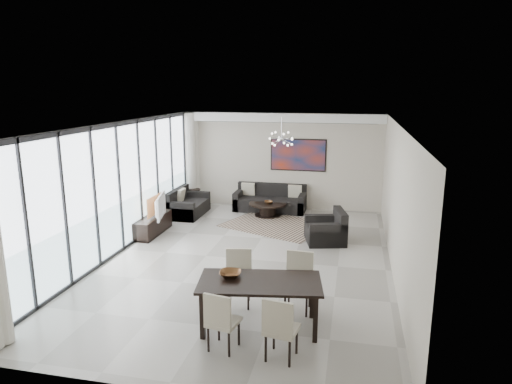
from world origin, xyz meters
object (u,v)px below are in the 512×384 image
(dining_table, at_px, (260,286))
(tv_console, at_px, (153,225))
(sofa_main, at_px, (270,202))
(television, at_px, (157,206))
(coffee_table, at_px, (268,208))

(dining_table, bearing_deg, tv_console, 132.20)
(tv_console, bearing_deg, dining_table, -47.80)
(sofa_main, xyz_separation_m, dining_table, (1.10, -6.82, 0.43))
(tv_console, bearing_deg, television, -20.83)
(television, height_order, dining_table, television)
(television, bearing_deg, sofa_main, -52.67)
(coffee_table, distance_m, sofa_main, 0.62)
(sofa_main, relative_size, dining_table, 1.07)
(coffee_table, bearing_deg, tv_console, -138.38)
(television, relative_size, dining_table, 0.50)
(sofa_main, bearing_deg, coffee_table, -86.22)
(tv_console, distance_m, television, 0.54)
(coffee_table, height_order, television, television)
(tv_console, distance_m, dining_table, 5.37)
(sofa_main, distance_m, dining_table, 6.93)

